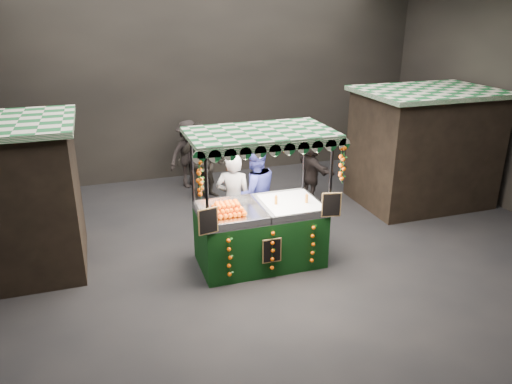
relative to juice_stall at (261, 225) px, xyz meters
name	(u,v)px	position (x,y,z in m)	size (l,w,h in m)	color
ground	(260,258)	(0.04, 0.16, -0.75)	(12.00, 12.00, 0.00)	black
market_hall	(261,68)	(0.04, 0.16, 2.64)	(12.10, 10.10, 5.05)	black
neighbour_stall_right	(423,147)	(4.44, 1.66, 0.56)	(3.00, 2.20, 2.60)	black
juice_stall	(261,225)	(0.00, 0.00, 0.00)	(2.48, 1.46, 2.40)	black
vendor_grey	(234,200)	(-0.25, 0.86, 0.16)	(0.78, 0.67, 1.81)	slate
vendor_blue	(254,194)	(0.19, 0.94, 0.21)	(1.00, 0.81, 1.91)	navy
shopper_0	(39,189)	(-3.74, 2.55, 0.19)	(0.71, 0.49, 1.88)	#292521
shopper_1	(208,166)	(-0.14, 3.43, 0.04)	(0.78, 0.61, 1.57)	#2C2824
shopper_2	(201,161)	(-0.33, 3.40, 0.17)	(1.09, 0.49, 1.84)	#2C2823
shopper_3	(189,154)	(-0.43, 4.31, 0.10)	(1.25, 0.99, 1.69)	black
shopper_4	(19,189)	(-4.13, 2.80, 0.14)	(1.04, 0.97, 1.78)	#2A2422
shopper_5	(311,169)	(2.10, 2.54, 0.01)	(0.59, 1.44, 1.51)	black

